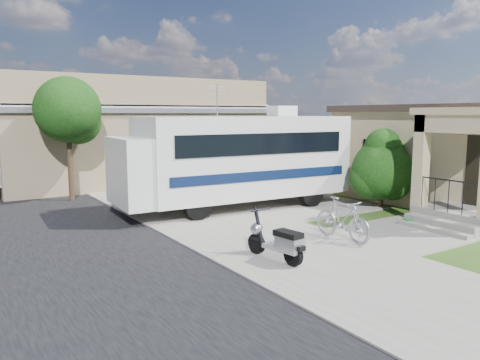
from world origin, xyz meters
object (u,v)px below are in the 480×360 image
motorhome (237,157)px  scooter (278,242)px  garden_hose (410,222)px  shrub (382,167)px  bicycle (342,221)px

motorhome → scooter: (-2.45, -5.52, -1.28)m
scooter → garden_hose: bearing=0.4°
motorhome → garden_hose: 5.89m
garden_hose → shrub: bearing=59.1°
scooter → garden_hose: 5.44m
motorhome → bicycle: size_ratio=4.55×
shrub → scooter: (-6.73, -2.96, -0.92)m
scooter → bicycle: 2.43m
bicycle → garden_hose: size_ratio=4.88×
shrub → garden_hose: size_ratio=7.48×
bicycle → garden_hose: bearing=2.4°
scooter → bicycle: bearing=4.0°
bicycle → garden_hose: bicycle is taller
motorhome → scooter: 6.18m
scooter → motorhome: bearing=59.1°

